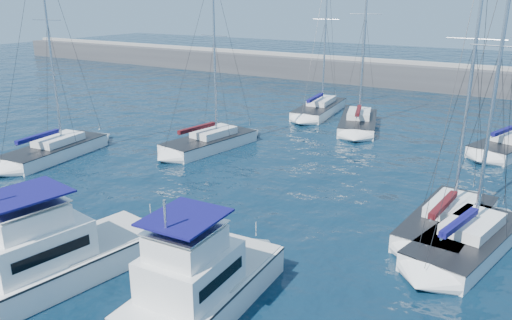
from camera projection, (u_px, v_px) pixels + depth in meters
The scene contains 11 objects.
ground at pixel (184, 252), 23.85m from camera, with size 220.00×220.00×0.00m, color black.
breakwater at pixel (436, 81), 65.61m from camera, with size 160.00×6.00×4.45m.
motor_yacht_port_inner at pixel (53, 257), 21.13m from camera, with size 4.76×9.09×4.69m.
motor_yacht_stbd_inner at pixel (200, 284), 19.14m from camera, with size 3.63×7.68×4.69m.
sailboat_mid_a at pixel (55, 150), 37.85m from camera, with size 3.98×8.60×16.14m.
sailboat_mid_b at pixel (210, 142), 40.01m from camera, with size 4.27×8.54×14.06m.
sailboat_mid_d at pixel (448, 221), 25.88m from camera, with size 3.84×8.27×15.59m.
sailboat_mid_e at pixel (467, 241), 23.84m from camera, with size 4.67×8.45×15.37m.
sailboat_back_a at pixel (319, 109), 51.89m from camera, with size 4.08×9.66×15.16m.
sailboat_back_b at pixel (358, 122), 46.22m from camera, with size 5.51×9.03×16.32m.
sailboat_back_c at pixel (507, 146), 38.92m from camera, with size 5.14×7.93×13.91m.
Camera 1 is at (14.07, -16.33, 11.64)m, focal length 35.00 mm.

